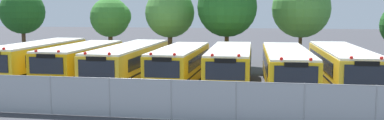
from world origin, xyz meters
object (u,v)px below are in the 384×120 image
Objects in this scene: tree_0 at (23,11)px; tree_2 at (170,13)px; school_bus_0 at (39,60)px; tree_4 at (301,9)px; school_bus_6 at (342,66)px; traffic_cone at (45,102)px; school_bus_1 at (82,62)px; school_bus_3 at (180,64)px; school_bus_5 at (286,67)px; school_bus_4 at (230,65)px; school_bus_2 at (130,62)px; tree_1 at (112,17)px; tree_3 at (227,6)px.

tree_2 is at bearing 5.80° from tree_0.
tree_4 reaches higher than school_bus_0.
tree_0 is at bearing -19.36° from school_bus_6.
tree_0 is at bearing -53.63° from school_bus_0.
school_bus_1 is at bearing 100.51° from traffic_cone.
school_bus_3 is 0.83× the size of school_bus_5.
tree_4 reaches higher than school_bus_3.
school_bus_5 is (3.45, -0.02, -0.02)m from school_bus_4.
tree_2 is at bearing 82.06° from traffic_cone.
school_bus_2 is at bearing -176.07° from school_bus_1.
school_bus_2 is at bearing -1.02° from school_bus_6.
tree_1 reaches higher than school_bus_6.
school_bus_6 is 12.09m from tree_4.
school_bus_2 is 1.21× the size of school_bus_3.
school_bus_0 is 16.49m from school_bus_5.
tree_3 is (8.98, 9.05, 3.70)m from school_bus_1.
school_bus_2 is 1.00× the size of school_bus_6.
school_bus_4 is 1.72× the size of tree_1.
school_bus_6 is 17.05× the size of traffic_cone.
tree_1 is at bearing -30.96° from school_bus_6.
school_bus_0 is at bearing -1.53° from school_bus_4.
traffic_cone is at bearing 121.47° from school_bus_0.
tree_1 is 5.66m from tree_2.
tree_3 is 11.15× the size of traffic_cone.
tree_2 is at bearing -171.79° from tree_4.
tree_3 reaches higher than school_bus_6.
school_bus_1 is 1.44× the size of tree_0.
school_bus_1 is 6.74m from school_bus_3.
school_bus_0 is 8.85m from traffic_cone.
school_bus_4 is 13.39m from tree_4.
tree_0 reaches higher than school_bus_3.
school_bus_2 is 10.40m from tree_2.
school_bus_6 is 1.55× the size of tree_4.
school_bus_3 is 1.60× the size of tree_1.
tree_3 is at bearing -11.68° from tree_2.
school_bus_6 is at bearing -82.19° from tree_4.
tree_2 reaches higher than school_bus_4.
school_bus_6 is 17.25m from traffic_cone.
tree_2 is at bearing -60.27° from school_bus_4.
tree_0 is at bearing -25.73° from school_bus_4.
school_bus_4 is at bearing -24.61° from tree_0.
school_bus_3 is 0.93× the size of school_bus_4.
school_bus_2 is (3.31, 0.19, 0.01)m from school_bus_1.
tree_0 is at bearing -33.42° from school_bus_2.
school_bus_4 is at bearing 41.08° from traffic_cone.
tree_3 is 6.76m from tree_4.
school_bus_6 reaches higher than school_bus_4.
tree_0 reaches higher than school_bus_5.
tree_4 is at bearing 3.23° from tree_1.
school_bus_1 is 3.31m from school_bus_2.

